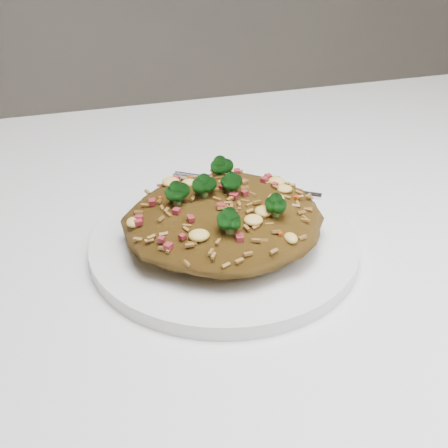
{
  "coord_description": "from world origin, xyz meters",
  "views": [
    {
      "loc": [
        -0.23,
        -0.44,
        1.08
      ],
      "look_at": [
        -0.11,
        0.02,
        0.78
      ],
      "focal_mm": 50.0,
      "sensor_mm": 36.0,
      "label": 1
    }
  ],
  "objects_px": {
    "fried_rice": "(224,213)",
    "fork": "(252,187)",
    "plate": "(224,244)",
    "dining_table": "(329,316)"
  },
  "relations": [
    {
      "from": "fried_rice",
      "to": "plate",
      "type": "bearing_deg",
      "value": -77.97
    },
    {
      "from": "fried_rice",
      "to": "fork",
      "type": "bearing_deg",
      "value": 57.12
    },
    {
      "from": "plate",
      "to": "dining_table",
      "type": "bearing_deg",
      "value": -9.1
    },
    {
      "from": "fork",
      "to": "dining_table",
      "type": "bearing_deg",
      "value": -30.1
    },
    {
      "from": "plate",
      "to": "fork",
      "type": "relative_size",
      "value": 1.69
    },
    {
      "from": "dining_table",
      "to": "fried_rice",
      "type": "bearing_deg",
      "value": 170.84
    },
    {
      "from": "dining_table",
      "to": "fried_rice",
      "type": "xyz_separation_m",
      "value": [
        -0.11,
        0.02,
        0.13
      ]
    },
    {
      "from": "dining_table",
      "to": "fork",
      "type": "distance_m",
      "value": 0.16
    },
    {
      "from": "plate",
      "to": "fried_rice",
      "type": "distance_m",
      "value": 0.03
    },
    {
      "from": "dining_table",
      "to": "fried_rice",
      "type": "relative_size",
      "value": 6.61
    }
  ]
}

